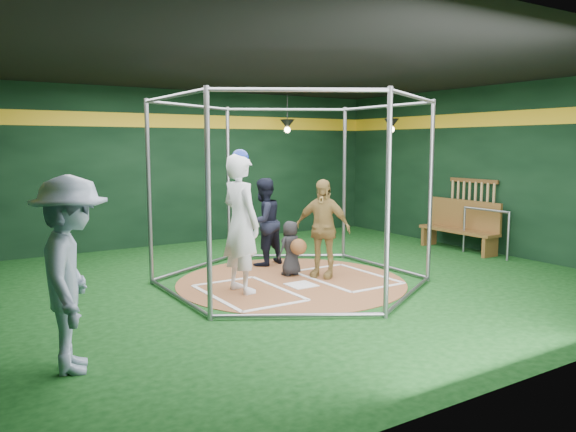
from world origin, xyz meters
TOP-DOWN VIEW (x-y plane):
  - room_shell at (0.00, 0.01)m, footprint 10.10×9.10m
  - clay_disc at (0.00, 0.00)m, footprint 3.80×3.80m
  - home_plate at (0.00, -0.30)m, footprint 0.43×0.43m
  - batter_box_left at (-0.95, -0.25)m, footprint 1.17×1.77m
  - batter_box_right at (0.95, -0.25)m, footprint 1.17×1.77m
  - batting_cage at (-0.00, -0.00)m, footprint 4.05×4.67m
  - bat_rack at (4.93, 0.40)m, footprint 0.07×1.25m
  - pendant_lamp_near at (2.20, 3.60)m, footprint 0.34×0.34m
  - pendant_lamp_far at (4.00, 2.00)m, footprint 0.34×0.34m
  - batter_figure at (-0.98, -0.10)m, footprint 0.60×0.83m
  - visitor_leopard at (0.64, 0.01)m, footprint 0.90×1.05m
  - catcher_figure at (0.24, 0.36)m, footprint 0.50×0.57m
  - umpire at (0.27, 1.39)m, footprint 0.93×0.81m
  - bystander_blue at (-3.82, -1.90)m, footprint 1.05×1.43m
  - dugout_bench at (4.63, 0.44)m, footprint 0.44×1.87m
  - steel_railing at (4.55, -0.27)m, footprint 0.05×1.13m

SIDE VIEW (x-z plane):
  - clay_disc at x=0.00m, z-range 0.00..0.01m
  - batter_box_left at x=-0.95m, z-range 0.01..0.02m
  - batter_box_right at x=0.95m, z-range 0.01..0.02m
  - home_plate at x=0.00m, z-range 0.01..0.02m
  - catcher_figure at x=0.24m, z-range 0.02..0.97m
  - dugout_bench at x=4.63m, z-range 0.01..1.10m
  - steel_railing at x=4.55m, z-range 0.16..1.14m
  - umpire at x=0.27m, z-range 0.01..1.65m
  - visitor_leopard at x=0.64m, z-range 0.01..1.69m
  - bystander_blue at x=-3.82m, z-range 0.00..1.98m
  - bat_rack at x=4.93m, z-range 0.56..1.54m
  - batter_figure at x=-0.98m, z-range 0.00..2.19m
  - batting_cage at x=0.00m, z-range 0.00..3.00m
  - room_shell at x=0.00m, z-range -0.01..3.52m
  - pendant_lamp_near at x=2.20m, z-range 2.29..3.19m
  - pendant_lamp_far at x=4.00m, z-range 2.29..3.19m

